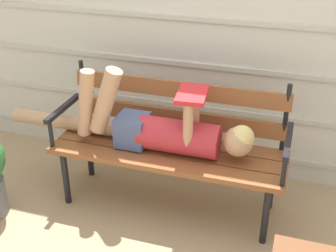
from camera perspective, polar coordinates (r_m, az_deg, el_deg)
ground_plane at (r=3.11m, az=-1.09°, el=-11.93°), size 12.00×12.00×0.00m
house_siding at (r=3.27m, az=3.30°, el=13.53°), size 4.97×0.08×2.37m
park_bench at (r=3.04m, az=0.40°, el=-1.63°), size 1.56×0.50×0.92m
reclining_person at (r=2.95m, az=-1.52°, el=-0.27°), size 1.76×0.27×0.56m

